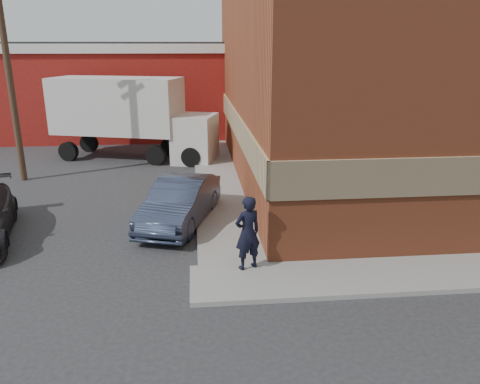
{
  "coord_description": "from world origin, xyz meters",
  "views": [
    {
      "loc": [
        -0.29,
        -10.78,
        5.47
      ],
      "look_at": [
        0.96,
        1.85,
        1.45
      ],
      "focal_mm": 35.0,
      "sensor_mm": 36.0,
      "label": 1
    }
  ],
  "objects_px": {
    "sedan": "(180,202)",
    "box_truck": "(132,113)",
    "brick_building": "(400,64)",
    "warehouse": "(102,88)",
    "utility_pole": "(8,64)",
    "man": "(248,233)"
  },
  "relations": [
    {
      "from": "brick_building",
      "to": "warehouse",
      "type": "xyz_separation_m",
      "value": [
        -14.5,
        11.0,
        -1.87
      ]
    },
    {
      "from": "utility_pole",
      "to": "sedan",
      "type": "relative_size",
      "value": 2.04
    },
    {
      "from": "box_truck",
      "to": "brick_building",
      "type": "bearing_deg",
      "value": 0.07
    },
    {
      "from": "brick_building",
      "to": "man",
      "type": "bearing_deg",
      "value": -129.27
    },
    {
      "from": "brick_building",
      "to": "warehouse",
      "type": "bearing_deg",
      "value": 142.8
    },
    {
      "from": "man",
      "to": "box_truck",
      "type": "height_order",
      "value": "box_truck"
    },
    {
      "from": "box_truck",
      "to": "man",
      "type": "bearing_deg",
      "value": -55.19
    },
    {
      "from": "man",
      "to": "sedan",
      "type": "height_order",
      "value": "man"
    },
    {
      "from": "man",
      "to": "sedan",
      "type": "xyz_separation_m",
      "value": [
        -1.74,
        3.55,
        -0.34
      ]
    },
    {
      "from": "brick_building",
      "to": "utility_pole",
      "type": "xyz_separation_m",
      "value": [
        -16.0,
        0.0,
        0.06
      ]
    },
    {
      "from": "warehouse",
      "to": "man",
      "type": "height_order",
      "value": "warehouse"
    },
    {
      "from": "box_truck",
      "to": "utility_pole",
      "type": "bearing_deg",
      "value": -124.11
    },
    {
      "from": "sedan",
      "to": "box_truck",
      "type": "distance_m",
      "value": 9.63
    },
    {
      "from": "warehouse",
      "to": "sedan",
      "type": "bearing_deg",
      "value": -72.71
    },
    {
      "from": "utility_pole",
      "to": "box_truck",
      "type": "distance_m",
      "value": 6.01
    },
    {
      "from": "brick_building",
      "to": "sedan",
      "type": "xyz_separation_m",
      "value": [
        -9.3,
        -5.7,
        -3.96
      ]
    },
    {
      "from": "warehouse",
      "to": "man",
      "type": "distance_m",
      "value": 21.48
    },
    {
      "from": "warehouse",
      "to": "box_truck",
      "type": "height_order",
      "value": "warehouse"
    },
    {
      "from": "sedan",
      "to": "box_truck",
      "type": "bearing_deg",
      "value": 122.32
    },
    {
      "from": "brick_building",
      "to": "sedan",
      "type": "distance_m",
      "value": 11.6
    },
    {
      "from": "warehouse",
      "to": "man",
      "type": "bearing_deg",
      "value": -71.09
    },
    {
      "from": "utility_pole",
      "to": "man",
      "type": "bearing_deg",
      "value": -47.63
    }
  ]
}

